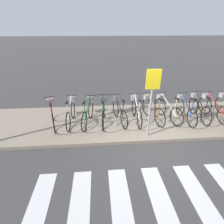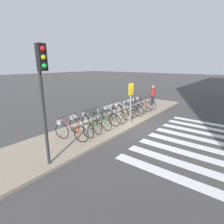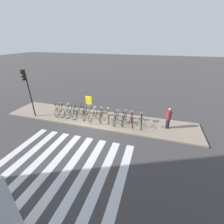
{
  "view_description": "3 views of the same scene",
  "coord_description": "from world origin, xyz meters",
  "px_view_note": "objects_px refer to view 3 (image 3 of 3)",
  "views": [
    {
      "loc": [
        -1.75,
        -4.59,
        3.54
      ],
      "look_at": [
        -1.3,
        0.94,
        0.74
      ],
      "focal_mm": 28.0,
      "sensor_mm": 36.0,
      "label": 1
    },
    {
      "loc": [
        -8.01,
        -4.54,
        3.36
      ],
      "look_at": [
        -0.81,
        1.03,
        0.87
      ],
      "focal_mm": 28.0,
      "sensor_mm": 36.0,
      "label": 2
    },
    {
      "loc": [
        4.17,
        -8.48,
        5.88
      ],
      "look_at": [
        1.44,
        0.62,
        1.27
      ],
      "focal_mm": 24.0,
      "sensor_mm": 36.0,
      "label": 3
    }
  ],
  "objects_px": {
    "parked_bicycle_11": "(141,120)",
    "pedestrian": "(169,118)",
    "parked_bicycle_2": "(73,110)",
    "sign_post": "(89,106)",
    "parked_bicycle_6": "(101,114)",
    "parked_bicycle_7": "(108,115)",
    "parked_bicycle_0": "(59,109)",
    "parked_bicycle_10": "(132,118)",
    "parked_bicycle_5": "(93,113)",
    "parked_bicycle_4": "(86,112)",
    "traffic_light": "(26,84)",
    "parked_bicycle_9": "(125,117)",
    "parked_bicycle_1": "(66,109)",
    "parked_bicycle_3": "(79,111)",
    "parked_bicycle_8": "(116,117)"
  },
  "relations": [
    {
      "from": "parked_bicycle_10",
      "to": "parked_bicycle_7",
      "type": "bearing_deg",
      "value": 178.04
    },
    {
      "from": "parked_bicycle_3",
      "to": "sign_post",
      "type": "relative_size",
      "value": 0.76
    },
    {
      "from": "parked_bicycle_1",
      "to": "traffic_light",
      "type": "distance_m",
      "value": 3.46
    },
    {
      "from": "parked_bicycle_6",
      "to": "parked_bicycle_9",
      "type": "xyz_separation_m",
      "value": [
        1.9,
        -0.01,
        0.0
      ]
    },
    {
      "from": "sign_post",
      "to": "parked_bicycle_11",
      "type": "bearing_deg",
      "value": 16.64
    },
    {
      "from": "traffic_light",
      "to": "parked_bicycle_4",
      "type": "bearing_deg",
      "value": 15.4
    },
    {
      "from": "parked_bicycle_8",
      "to": "sign_post",
      "type": "distance_m",
      "value": 2.28
    },
    {
      "from": "parked_bicycle_1",
      "to": "parked_bicycle_7",
      "type": "distance_m",
      "value": 3.72
    },
    {
      "from": "parked_bicycle_4",
      "to": "parked_bicycle_9",
      "type": "distance_m",
      "value": 3.21
    },
    {
      "from": "parked_bicycle_8",
      "to": "sign_post",
      "type": "height_order",
      "value": "sign_post"
    },
    {
      "from": "parked_bicycle_2",
      "to": "parked_bicycle_7",
      "type": "height_order",
      "value": "same"
    },
    {
      "from": "pedestrian",
      "to": "parked_bicycle_6",
      "type": "bearing_deg",
      "value": -178.94
    },
    {
      "from": "sign_post",
      "to": "parked_bicycle_1",
      "type": "bearing_deg",
      "value": 157.58
    },
    {
      "from": "parked_bicycle_10",
      "to": "pedestrian",
      "type": "xyz_separation_m",
      "value": [
        2.55,
        0.16,
        0.37
      ]
    },
    {
      "from": "parked_bicycle_2",
      "to": "parked_bicycle_11",
      "type": "distance_m",
      "value": 5.65
    },
    {
      "from": "parked_bicycle_6",
      "to": "parked_bicycle_10",
      "type": "relative_size",
      "value": 1.0
    },
    {
      "from": "parked_bicycle_3",
      "to": "parked_bicycle_7",
      "type": "height_order",
      "value": "same"
    },
    {
      "from": "pedestrian",
      "to": "parked_bicycle_2",
      "type": "bearing_deg",
      "value": -178.68
    },
    {
      "from": "parked_bicycle_7",
      "to": "pedestrian",
      "type": "height_order",
      "value": "pedestrian"
    },
    {
      "from": "parked_bicycle_0",
      "to": "parked_bicycle_11",
      "type": "bearing_deg",
      "value": 0.55
    },
    {
      "from": "parked_bicycle_2",
      "to": "parked_bicycle_6",
      "type": "bearing_deg",
      "value": 1.85
    },
    {
      "from": "parked_bicycle_7",
      "to": "parked_bicycle_8",
      "type": "height_order",
      "value": "same"
    },
    {
      "from": "parked_bicycle_11",
      "to": "sign_post",
      "type": "distance_m",
      "value": 3.92
    },
    {
      "from": "parked_bicycle_0",
      "to": "parked_bicycle_6",
      "type": "height_order",
      "value": "same"
    },
    {
      "from": "pedestrian",
      "to": "sign_post",
      "type": "xyz_separation_m",
      "value": [
        -5.46,
        -1.23,
        0.73
      ]
    },
    {
      "from": "parked_bicycle_4",
      "to": "parked_bicycle_1",
      "type": "bearing_deg",
      "value": 179.74
    },
    {
      "from": "parked_bicycle_9",
      "to": "pedestrian",
      "type": "xyz_separation_m",
      "value": [
        3.11,
        0.1,
        0.37
      ]
    },
    {
      "from": "parked_bicycle_6",
      "to": "parked_bicycle_4",
      "type": "bearing_deg",
      "value": -178.56
    },
    {
      "from": "sign_post",
      "to": "parked_bicycle_0",
      "type": "bearing_deg",
      "value": 163.23
    },
    {
      "from": "parked_bicycle_4",
      "to": "traffic_light",
      "type": "xyz_separation_m",
      "value": [
        -4.17,
        -1.15,
        2.27
      ]
    },
    {
      "from": "parked_bicycle_3",
      "to": "parked_bicycle_9",
      "type": "bearing_deg",
      "value": 1.19
    },
    {
      "from": "parked_bicycle_7",
      "to": "parked_bicycle_5",
      "type": "bearing_deg",
      "value": -177.51
    },
    {
      "from": "parked_bicycle_4",
      "to": "pedestrian",
      "type": "xyz_separation_m",
      "value": [
        6.32,
        0.13,
        0.37
      ]
    },
    {
      "from": "parked_bicycle_5",
      "to": "parked_bicycle_10",
      "type": "bearing_deg",
      "value": -0.19
    },
    {
      "from": "parked_bicycle_6",
      "to": "traffic_light",
      "type": "relative_size",
      "value": 0.44
    },
    {
      "from": "parked_bicycle_11",
      "to": "pedestrian",
      "type": "height_order",
      "value": "pedestrian"
    },
    {
      "from": "parked_bicycle_6",
      "to": "parked_bicycle_7",
      "type": "distance_m",
      "value": 0.59
    },
    {
      "from": "parked_bicycle_11",
      "to": "traffic_light",
      "type": "height_order",
      "value": "traffic_light"
    },
    {
      "from": "parked_bicycle_8",
      "to": "pedestrian",
      "type": "xyz_separation_m",
      "value": [
        3.73,
        0.21,
        0.37
      ]
    },
    {
      "from": "parked_bicycle_4",
      "to": "parked_bicycle_11",
      "type": "distance_m",
      "value": 4.47
    },
    {
      "from": "parked_bicycle_2",
      "to": "parked_bicycle_9",
      "type": "height_order",
      "value": "same"
    },
    {
      "from": "parked_bicycle_0",
      "to": "parked_bicycle_3",
      "type": "bearing_deg",
      "value": 1.09
    },
    {
      "from": "parked_bicycle_0",
      "to": "parked_bicycle_1",
      "type": "xyz_separation_m",
      "value": [
        0.67,
        0.1,
        0.0
      ]
    },
    {
      "from": "parked_bicycle_0",
      "to": "parked_bicycle_9",
      "type": "xyz_separation_m",
      "value": [
        5.71,
        0.12,
        0.0
      ]
    },
    {
      "from": "parked_bicycle_3",
      "to": "parked_bicycle_9",
      "type": "relative_size",
      "value": 1.0
    },
    {
      "from": "parked_bicycle_4",
      "to": "sign_post",
      "type": "relative_size",
      "value": 0.74
    },
    {
      "from": "parked_bicycle_7",
      "to": "traffic_light",
      "type": "distance_m",
      "value": 6.58
    },
    {
      "from": "parked_bicycle_3",
      "to": "parked_bicycle_1",
      "type": "bearing_deg",
      "value": 177.21
    },
    {
      "from": "parked_bicycle_3",
      "to": "parked_bicycle_4",
      "type": "xyz_separation_m",
      "value": [
        0.6,
        0.05,
        0.0
      ]
    },
    {
      "from": "parked_bicycle_5",
      "to": "traffic_light",
      "type": "xyz_separation_m",
      "value": [
        -4.83,
        -1.13,
        2.27
      ]
    }
  ]
}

